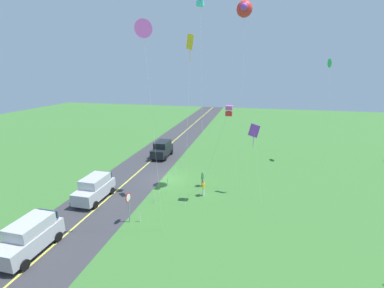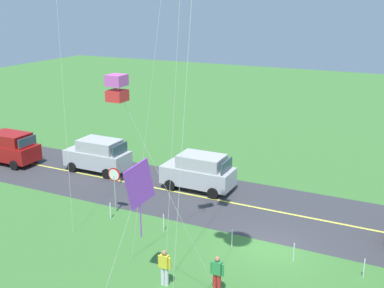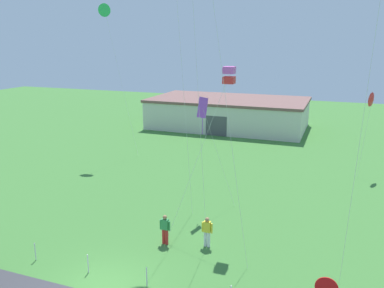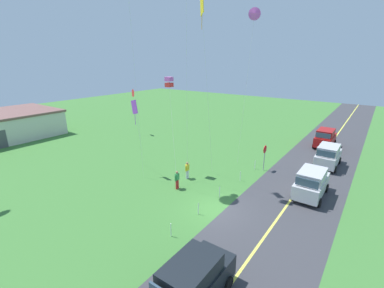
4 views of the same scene
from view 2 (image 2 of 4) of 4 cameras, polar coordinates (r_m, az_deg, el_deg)
ground_plane at (r=23.07m, az=9.38°, el=-12.38°), size 120.00×120.00×0.10m
asphalt_road at (r=26.50m, az=11.96°, el=-8.33°), size 120.00×7.00×0.00m
road_centre_stripe at (r=26.50m, az=11.96°, el=-8.32°), size 120.00×0.16×0.00m
car_suv_foreground at (r=28.78m, az=0.85°, el=-3.36°), size 4.40×2.12×2.24m
car_parked_east_far at (r=35.85m, az=-21.24°, el=-0.40°), size 4.40×2.12×2.24m
car_parked_east_near at (r=32.47m, az=-11.28°, el=-1.30°), size 4.40×2.12×2.24m
stop_sign at (r=25.90m, az=-9.36°, el=-4.45°), size 0.76×0.08×2.56m
person_adult_near at (r=19.32m, az=3.05°, el=-15.31°), size 0.58×0.22×1.60m
person_adult_companion at (r=19.73m, az=-3.36°, el=-14.57°), size 0.58×0.22×1.60m
kite_red_low at (r=15.38m, az=-9.03°, el=6.62°), size 2.75×2.99×8.93m
kite_cyan_top at (r=13.05m, az=-6.46°, el=-5.31°), size 2.01×1.64×7.06m
fence_post_0 at (r=21.60m, az=20.08°, el=-13.94°), size 0.05×0.05×0.90m
fence_post_1 at (r=21.96m, az=12.21°, el=-12.68°), size 0.05×0.05×0.90m
fence_post_2 at (r=22.70m, az=4.86°, el=-11.28°), size 0.05×0.05×0.90m
fence_post_3 at (r=24.10m, az=-3.45°, el=-9.46°), size 0.05×0.05×0.90m
fence_post_4 at (r=25.72m, az=-9.84°, el=-7.91°), size 0.05×0.05×0.90m
fence_post_5 at (r=25.73m, az=-9.86°, el=-7.90°), size 0.05×0.05×0.90m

